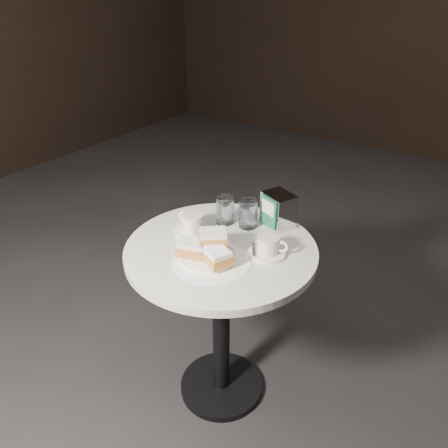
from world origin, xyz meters
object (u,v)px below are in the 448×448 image
coffee_cup_left (193,224)px  coffee_cup_right (268,247)px  napkin_dispenser (278,210)px  cafe_table (221,290)px  water_glass_left (225,210)px  beignet_plate (207,250)px  water_glass_right (248,214)px

coffee_cup_left → coffee_cup_right: coffee_cup_left is taller
napkin_dispenser → coffee_cup_left: bearing=-114.0°
cafe_table → water_glass_left: (-0.09, 0.16, 0.25)m
coffee_cup_left → napkin_dispenser: 0.33m
cafe_table → napkin_dispenser: (0.09, 0.25, 0.27)m
water_glass_left → napkin_dispenser: 0.21m
beignet_plate → napkin_dispenser: 0.36m
cafe_table → beignet_plate: 0.25m
beignet_plate → water_glass_left: 0.27m
water_glass_right → napkin_dispenser: 0.12m
coffee_cup_right → water_glass_right: (-0.16, 0.13, 0.03)m
cafe_table → water_glass_left: 0.31m
coffee_cup_left → coffee_cup_right: (0.31, 0.03, -0.00)m
water_glass_left → beignet_plate: bearing=-68.7°
cafe_table → beignet_plate: (0.01, -0.09, 0.23)m
cafe_table → coffee_cup_right: (0.16, 0.05, 0.23)m
cafe_table → napkin_dispenser: 0.38m
beignet_plate → coffee_cup_right: beignet_plate is taller
beignet_plate → coffee_cup_left: 0.20m
cafe_table → water_glass_left: bearing=119.6°
coffee_cup_right → water_glass_right: 0.21m
beignet_plate → water_glass_right: bearing=91.3°
water_glass_left → water_glass_right: size_ratio=0.98×
coffee_cup_left → water_glass_right: water_glass_right is taller
coffee_cup_left → water_glass_right: 0.22m
coffee_cup_right → water_glass_left: (-0.25, 0.10, 0.02)m
water_glass_left → napkin_dispenser: size_ratio=0.78×
water_glass_left → cafe_table: bearing=-60.4°
beignet_plate → coffee_cup_left: bearing=143.3°
coffee_cup_right → water_glass_left: water_glass_left is taller
beignet_plate → napkin_dispenser: size_ratio=1.52×
coffee_cup_left → napkin_dispenser: (0.24, 0.23, 0.04)m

